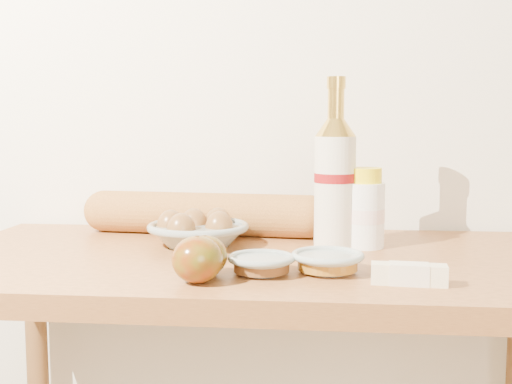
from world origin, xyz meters
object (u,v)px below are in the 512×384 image
(table, at_px, (258,320))
(cream_bottle, at_px, (364,211))
(bourbon_bottle, at_px, (335,179))
(baguette, at_px, (204,214))
(egg_bowl, at_px, (198,231))

(table, bearing_deg, cream_bottle, 25.32)
(cream_bottle, bearing_deg, bourbon_bottle, -173.54)
(bourbon_bottle, height_order, baguette, bourbon_bottle)
(table, relative_size, bourbon_bottle, 3.64)
(cream_bottle, relative_size, baguette, 0.28)
(bourbon_bottle, bearing_deg, table, -161.32)
(table, height_order, egg_bowl, egg_bowl)
(table, relative_size, egg_bowl, 4.52)
(bourbon_bottle, xyz_separation_m, baguette, (-0.28, 0.11, -0.09))
(table, distance_m, bourbon_bottle, 0.31)
(cream_bottle, distance_m, egg_bowl, 0.33)
(egg_bowl, bearing_deg, baguette, 95.11)
(table, relative_size, baguette, 2.17)
(table, height_order, cream_bottle, cream_bottle)
(cream_bottle, relative_size, egg_bowl, 0.59)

